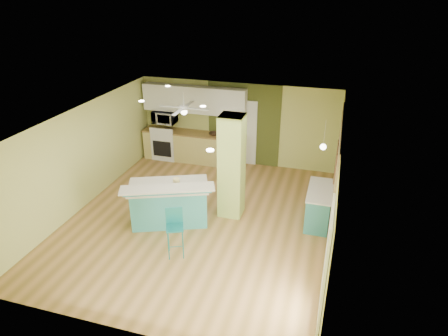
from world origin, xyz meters
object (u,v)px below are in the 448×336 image
Objects in this scene: side_counter at (319,206)px; fruit_bowl at (214,134)px; peninsula at (169,202)px; canister at (176,182)px; bar_stool at (175,224)px.

side_counter is 4.20m from fruit_bowl.
peninsula is 0.56m from canister.
fruit_bowl is (-3.35, 2.47, 0.55)m from side_counter.
bar_stool reaches higher than fruit_bowl.
canister is (0.17, 0.08, 0.53)m from peninsula.
fruit_bowl is 1.77× the size of canister.
peninsula is at bearing -163.67° from side_counter.
peninsula is 1.26m from bar_stool.
side_counter is at bearing -36.45° from fruit_bowl.
peninsula is at bearing -89.80° from fruit_bowl.
peninsula is at bearing -154.69° from canister.
canister is at bearing -164.19° from side_counter.
canister is at bearing 3.08° from peninsula.
bar_stool is 3.44m from side_counter.
fruit_bowl is (-0.01, 3.45, 0.47)m from peninsula.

